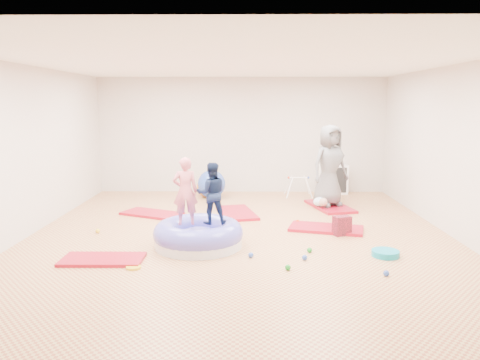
{
  "coord_description": "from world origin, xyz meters",
  "views": [
    {
      "loc": [
        0.09,
        -7.46,
        2.18
      ],
      "look_at": [
        0.0,
        0.3,
        0.9
      ],
      "focal_mm": 35.0,
      "sensor_mm": 36.0,
      "label": 1
    }
  ],
  "objects": [
    {
      "name": "gym_mat_right",
      "position": [
        1.5,
        0.44,
        0.03
      ],
      "size": [
        1.37,
        0.93,
        0.05
      ],
      "primitive_type": "cube",
      "rotation": [
        0.0,
        0.0,
        -0.27
      ],
      "color": "#A40525",
      "rests_on": "ground"
    },
    {
      "name": "inflatable_cushion",
      "position": [
        -0.63,
        -0.54,
        0.17
      ],
      "size": [
        1.38,
        1.38,
        0.43
      ],
      "rotation": [
        0.0,
        0.0,
        -0.25
      ],
      "color": "silver",
      "rests_on": "ground"
    },
    {
      "name": "gym_mat_center_back",
      "position": [
        -0.08,
        1.6,
        0.03
      ],
      "size": [
        0.9,
        1.36,
        0.05
      ],
      "primitive_type": "cube",
      "rotation": [
        0.0,
        0.0,
        1.81
      ],
      "color": "#A40525",
      "rests_on": "ground"
    },
    {
      "name": "child_pink",
      "position": [
        -0.82,
        -0.55,
        0.92
      ],
      "size": [
        0.42,
        0.31,
        1.04
      ],
      "primitive_type": "imported",
      "rotation": [
        0.0,
        0.0,
        3.32
      ],
      "color": "#DC6874",
      "rests_on": "inflatable_cushion"
    },
    {
      "name": "adult_caregiver",
      "position": [
        1.84,
        2.19,
        0.9
      ],
      "size": [
        0.98,
        0.86,
        1.69
      ],
      "primitive_type": "imported",
      "rotation": [
        0.0,
        0.0,
        0.49
      ],
      "color": "#5F5F61",
      "rests_on": "gym_mat_rear_right"
    },
    {
      "name": "infant",
      "position": [
        1.68,
        2.02,
        0.16
      ],
      "size": [
        0.36,
        0.37,
        0.21
      ],
      "color": "#CFE5F9",
      "rests_on": "gym_mat_rear_right"
    },
    {
      "name": "ball_pit_balls",
      "position": [
        0.13,
        -0.43,
        0.04
      ],
      "size": [
        4.38,
        2.68,
        0.08
      ],
      "color": "#2B4BB0",
      "rests_on": "ground"
    },
    {
      "name": "infant_play_gym",
      "position": [
        1.33,
        3.33,
        0.32
      ],
      "size": [
        0.62,
        0.59,
        0.47
      ],
      "rotation": [
        0.0,
        0.0,
        -0.05
      ],
      "color": "white",
      "rests_on": "ground"
    },
    {
      "name": "balance_disc",
      "position": [
        2.11,
        -0.98,
        0.04
      ],
      "size": [
        0.39,
        0.39,
        0.09
      ],
      "primitive_type": "cylinder",
      "color": "#0B8DAF",
      "rests_on": "ground"
    },
    {
      "name": "gym_mat_front_left",
      "position": [
        -1.9,
        -1.23,
        0.02
      ],
      "size": [
        1.13,
        0.57,
        0.05
      ],
      "primitive_type": "cube",
      "rotation": [
        0.0,
        0.0,
        0.0
      ],
      "color": "#A40525",
      "rests_on": "ground"
    },
    {
      "name": "cube_shelf",
      "position": [
        2.22,
        3.79,
        0.35
      ],
      "size": [
        0.71,
        0.35,
        0.71
      ],
      "color": "white",
      "rests_on": "ground"
    },
    {
      "name": "backpack",
      "position": [
        1.7,
        0.11,
        0.16
      ],
      "size": [
        0.33,
        0.26,
        0.32
      ],
      "primitive_type": "cube",
      "rotation": [
        0.0,
        0.0,
        0.37
      ],
      "color": "#A71631",
      "rests_on": "ground"
    },
    {
      "name": "yellow_toy",
      "position": [
        -1.4,
        -1.52,
        0.02
      ],
      "size": [
        0.2,
        0.2,
        0.03
      ],
      "primitive_type": "cylinder",
      "color": "yellow",
      "rests_on": "ground"
    },
    {
      "name": "exercise_ball_blue",
      "position": [
        -0.7,
        3.21,
        0.32
      ],
      "size": [
        0.65,
        0.65,
        0.65
      ],
      "primitive_type": "sphere",
      "color": "#2B4BB0",
      "rests_on": "ground"
    },
    {
      "name": "gym_mat_mid_left",
      "position": [
        -1.76,
        1.52,
        0.02
      ],
      "size": [
        1.31,
        1.03,
        0.05
      ],
      "primitive_type": "cube",
      "rotation": [
        0.0,
        0.0,
        -0.43
      ],
      "color": "#A40525",
      "rests_on": "ground"
    },
    {
      "name": "room",
      "position": [
        0.0,
        0.0,
        1.4
      ],
      "size": [
        7.01,
        8.01,
        2.81
      ],
      "color": "tan",
      "rests_on": "ground"
    },
    {
      "name": "child_navy",
      "position": [
        -0.43,
        -0.48,
        0.87
      ],
      "size": [
        0.51,
        0.42,
        0.95
      ],
      "primitive_type": "imported",
      "rotation": [
        0.0,
        0.0,
        3.29
      ],
      "color": "#101B39",
      "rests_on": "inflatable_cushion"
    },
    {
      "name": "exercise_ball_orange",
      "position": [
        -0.84,
        3.42,
        0.22
      ],
      "size": [
        0.44,
        0.44,
        0.44
      ],
      "primitive_type": "sphere",
      "color": "#FF9C00",
      "rests_on": "ground"
    },
    {
      "name": "gym_mat_rear_right",
      "position": [
        1.87,
        2.2,
        0.03
      ],
      "size": [
        0.95,
        1.43,
        0.05
      ],
      "primitive_type": "cube",
      "rotation": [
        0.0,
        0.0,
        1.81
      ],
      "color": "#A40525",
      "rests_on": "ground"
    }
  ]
}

